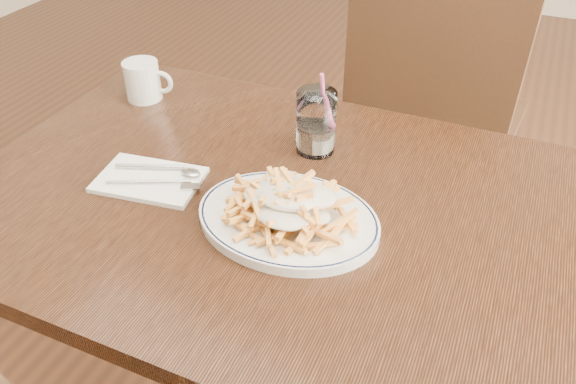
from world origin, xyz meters
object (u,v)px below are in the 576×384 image
at_px(water_glass, 316,126).
at_px(loaded_fries, 288,199).
at_px(coffee_mug, 144,81).
at_px(chair_far, 432,108).
at_px(fries_plate, 288,219).
at_px(table, 282,230).

bearing_deg(water_glass, loaded_fries, -79.80).
xyz_separation_m(loaded_fries, coffee_mug, (-0.50, 0.29, -0.01)).
bearing_deg(chair_far, fries_plate, -96.79).
relative_size(fries_plate, loaded_fries, 1.76).
xyz_separation_m(water_glass, coffee_mug, (-0.45, 0.05, -0.01)).
relative_size(fries_plate, water_glass, 2.19).
bearing_deg(coffee_mug, loaded_fries, -30.18).
height_order(loaded_fries, water_glass, water_glass).
bearing_deg(water_glass, table, -89.27).
xyz_separation_m(chair_far, coffee_mug, (-0.60, -0.56, 0.22)).
distance_m(chair_far, coffee_mug, 0.85).
relative_size(fries_plate, coffee_mug, 3.33).
bearing_deg(chair_far, coffee_mug, -137.05).
bearing_deg(fries_plate, loaded_fries, 180.00).
xyz_separation_m(fries_plate, loaded_fries, (-0.00, 0.00, 0.04)).
relative_size(table, fries_plate, 3.10).
distance_m(water_glass, coffee_mug, 0.46).
height_order(chair_far, coffee_mug, chair_far).
height_order(table, coffee_mug, coffee_mug).
relative_size(table, chair_far, 1.18).
bearing_deg(fries_plate, water_glass, 100.20).
xyz_separation_m(chair_far, loaded_fries, (-0.10, -0.85, 0.23)).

